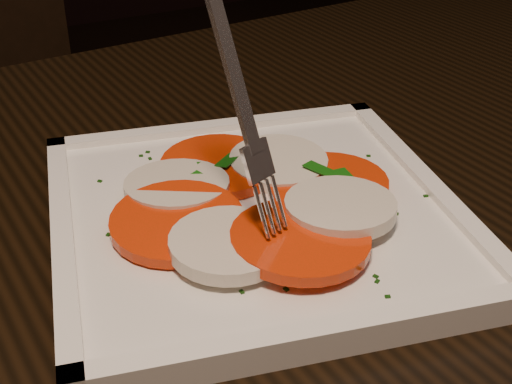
# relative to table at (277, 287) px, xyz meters

# --- Properties ---
(table) EXTENTS (1.25, 0.88, 0.75)m
(table) POSITION_rel_table_xyz_m (0.00, 0.00, 0.00)
(table) COLOR black
(table) RESTS_ON ground
(plate) EXTENTS (0.35, 0.35, 0.01)m
(plate) POSITION_rel_table_xyz_m (-0.04, -0.04, 0.11)
(plate) COLOR white
(plate) RESTS_ON table
(caprese_salad) EXTENTS (0.24, 0.26, 0.02)m
(caprese_salad) POSITION_rel_table_xyz_m (-0.04, -0.04, 0.12)
(caprese_salad) COLOR red
(caprese_salad) RESTS_ON plate
(fork) EXTENTS (0.05, 0.08, 0.19)m
(fork) POSITION_rel_table_xyz_m (-0.07, -0.05, 0.23)
(fork) COLOR white
(fork) RESTS_ON caprese_salad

